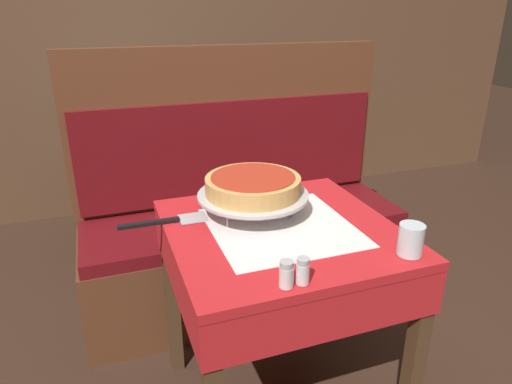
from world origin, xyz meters
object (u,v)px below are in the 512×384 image
at_px(salt_shaker, 286,274).
at_px(booth_bench, 242,235).
at_px(water_glass_near, 411,240).
at_px(dining_table_rear, 145,143).
at_px(condiment_caddy, 160,119).
at_px(pepper_shaker, 303,271).
at_px(deep_dish_pizza, 253,185).
at_px(pizza_pan_stand, 253,196).
at_px(pizza_server, 166,221).
at_px(dining_table_front, 281,257).

bearing_deg(salt_shaker, booth_bench, 78.03).
bearing_deg(water_glass_near, dining_table_rear, 105.31).
xyz_separation_m(dining_table_rear, booth_bench, (0.35, -0.89, -0.28)).
bearing_deg(condiment_caddy, booth_bench, -73.22).
bearing_deg(pepper_shaker, deep_dish_pizza, 87.33).
height_order(pizza_pan_stand, pizza_server, pizza_pan_stand).
bearing_deg(pizza_server, salt_shaker, -64.59).
distance_m(dining_table_rear, salt_shaker, 1.94).
relative_size(water_glass_near, pepper_shaker, 1.28).
distance_m(water_glass_near, pepper_shaker, 0.35).
xyz_separation_m(booth_bench, pizza_pan_stand, (-0.16, -0.60, 0.47)).
relative_size(dining_table_front, pizza_pan_stand, 2.02).
relative_size(dining_table_front, deep_dish_pizza, 2.37).
distance_m(booth_bench, water_glass_near, 1.12).
relative_size(booth_bench, pizza_server, 5.33).
xyz_separation_m(pizza_pan_stand, pizza_server, (-0.29, 0.04, -0.06)).
bearing_deg(pizza_server, deep_dish_pizza, -6.91).
relative_size(booth_bench, pepper_shaker, 21.43).
bearing_deg(booth_bench, salt_shaker, -101.97).
distance_m(dining_table_rear, pizza_server, 1.47).
xyz_separation_m(pizza_server, water_glass_near, (0.62, -0.44, 0.04)).
height_order(dining_table_rear, booth_bench, booth_bench).
relative_size(dining_table_front, pepper_shaker, 10.47).
relative_size(salt_shaker, condiment_caddy, 0.44).
relative_size(water_glass_near, condiment_caddy, 0.56).
bearing_deg(dining_table_rear, dining_table_front, -81.40).
height_order(pizza_server, salt_shaker, salt_shaker).
height_order(dining_table_front, dining_table_rear, dining_table_front).
height_order(deep_dish_pizza, water_glass_near, deep_dish_pizza).
bearing_deg(salt_shaker, dining_table_rear, 93.66).
xyz_separation_m(dining_table_front, pizza_pan_stand, (-0.05, 0.12, 0.18)).
bearing_deg(dining_table_rear, pizza_pan_stand, -82.76).
height_order(dining_table_rear, water_glass_near, water_glass_near).
bearing_deg(booth_bench, pizza_server, -128.15).
bearing_deg(pepper_shaker, dining_table_front, 76.75).
height_order(dining_table_front, condiment_caddy, condiment_caddy).
bearing_deg(condiment_caddy, water_glass_near, -76.99).
distance_m(deep_dish_pizza, water_glass_near, 0.53).
distance_m(dining_table_rear, water_glass_near, 1.98).
bearing_deg(deep_dish_pizza, pizza_pan_stand, -75.96).
xyz_separation_m(pizza_pan_stand, deep_dish_pizza, (-0.00, 0.00, 0.04)).
bearing_deg(dining_table_rear, water_glass_near, -74.69).
bearing_deg(water_glass_near, pizza_server, 144.54).
height_order(pizza_pan_stand, condiment_caddy, condiment_caddy).
height_order(deep_dish_pizza, condiment_caddy, condiment_caddy).
distance_m(dining_table_rear, pizza_pan_stand, 1.52).
bearing_deg(pepper_shaker, condiment_caddy, 92.29).
xyz_separation_m(salt_shaker, condiment_caddy, (-0.03, 1.88, -0.00)).
distance_m(water_glass_near, condiment_caddy, 1.89).
distance_m(pizza_pan_stand, pepper_shaker, 0.44).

